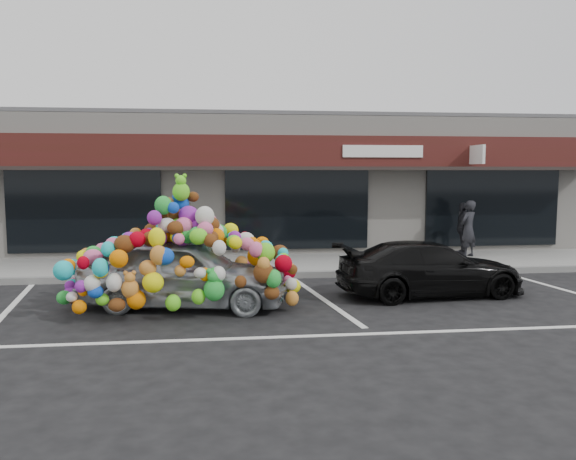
{
  "coord_description": "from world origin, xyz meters",
  "views": [
    {
      "loc": [
        0.78,
        -10.75,
        2.57
      ],
      "look_at": [
        2.24,
        1.4,
        1.29
      ],
      "focal_mm": 35.0,
      "sensor_mm": 36.0,
      "label": 1
    }
  ],
  "objects": [
    {
      "name": "parking_stripe_left",
      "position": [
        -3.2,
        0.2,
        0.0
      ],
      "size": [
        0.73,
        4.37,
        0.01
      ],
      "primitive_type": "cube",
      "rotation": [
        0.0,
        0.0,
        0.14
      ],
      "color": "silver",
      "rests_on": "ground"
    },
    {
      "name": "lane_line",
      "position": [
        2.0,
        -2.3,
        0.0
      ],
      "size": [
        14.0,
        0.12,
        0.01
      ],
      "primitive_type": "cube",
      "color": "silver",
      "rests_on": "ground"
    },
    {
      "name": "pedestrian_a",
      "position": [
        7.74,
        4.33,
        0.95
      ],
      "size": [
        0.7,
        0.64,
        1.6
      ],
      "primitive_type": "imported",
      "rotation": [
        0.0,
        0.0,
        3.71
      ],
      "color": "black",
      "rests_on": "sidewalk"
    },
    {
      "name": "kerb",
      "position": [
        0.0,
        2.5,
        0.07
      ],
      "size": [
        26.0,
        0.18,
        0.16
      ],
      "primitive_type": "cube",
      "color": "slate",
      "rests_on": "ground"
    },
    {
      "name": "ground",
      "position": [
        0.0,
        0.0,
        0.0
      ],
      "size": [
        90.0,
        90.0,
        0.0
      ],
      "primitive_type": "plane",
      "color": "black",
      "rests_on": "ground"
    },
    {
      "name": "pedestrian_c",
      "position": [
        7.77,
        4.78,
        0.91
      ],
      "size": [
        0.92,
        0.45,
        1.52
      ],
      "primitive_type": "imported",
      "rotation": [
        0.0,
        0.0,
        4.62
      ],
      "color": "black",
      "rests_on": "sidewalk"
    },
    {
      "name": "parking_stripe_right",
      "position": [
        8.2,
        0.2,
        0.0
      ],
      "size": [
        0.73,
        4.37,
        0.01
      ],
      "primitive_type": "cube",
      "rotation": [
        0.0,
        0.0,
        0.14
      ],
      "color": "silver",
      "rests_on": "ground"
    },
    {
      "name": "parking_stripe_mid",
      "position": [
        2.8,
        0.2,
        0.0
      ],
      "size": [
        0.73,
        4.37,
        0.01
      ],
      "primitive_type": "cube",
      "rotation": [
        0.0,
        0.0,
        0.14
      ],
      "color": "silver",
      "rests_on": "ground"
    },
    {
      "name": "toy_car",
      "position": [
        0.08,
        -0.12,
        0.83
      ],
      "size": [
        2.86,
        4.45,
        2.44
      ],
      "rotation": [
        0.0,
        0.0,
        1.39
      ],
      "color": "gray",
      "rests_on": "ground"
    },
    {
      "name": "shop_building",
      "position": [
        0.0,
        8.44,
        2.16
      ],
      "size": [
        24.0,
        7.2,
        4.31
      ],
      "color": "beige",
      "rests_on": "ground"
    },
    {
      "name": "black_sedan",
      "position": [
        5.07,
        0.29,
        0.56
      ],
      "size": [
        1.9,
        4.0,
        1.13
      ],
      "primitive_type": "imported",
      "rotation": [
        0.0,
        0.0,
        1.66
      ],
      "color": "black",
      "rests_on": "ground"
    },
    {
      "name": "sidewalk",
      "position": [
        0.0,
        4.0,
        0.07
      ],
      "size": [
        26.0,
        3.0,
        0.15
      ],
      "primitive_type": "cube",
      "color": "gray",
      "rests_on": "ground"
    }
  ]
}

